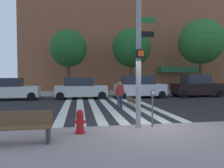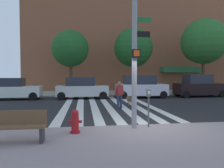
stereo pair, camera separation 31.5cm
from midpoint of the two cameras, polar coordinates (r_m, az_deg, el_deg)
The scene contains 17 objects.
ground_plane at distance 13.89m, azimuth 2.73°, elevation -5.93°, with size 160.00×160.00×0.00m, color #232326.
sidewalk_near at distance 5.89m, azimuth 18.77°, elevation -16.88°, with size 60.00×5.00×0.15m, color gray.
sidewalk_far at distance 22.78m, azimuth -1.42°, elevation -2.49°, with size 80.00×6.00×0.15m, color #9DA18F.
crosswalk_stripes at distance 13.76m, azimuth -0.59°, elevation -5.99°, with size 5.85×11.49×0.01m.
traffic_light_pole at distance 7.40m, azimuth 7.66°, elevation 14.18°, with size 0.74×0.46×5.80m.
fire_hydrant at distance 6.82m, azimuth -8.87°, elevation -10.22°, with size 0.44×0.32×0.76m.
parking_meter_curbside at distance 7.54m, azimuth 11.28°, elevation -5.10°, with size 0.14×0.11×1.36m.
sidewalk_bench at distance 6.32m, azimuth -23.65°, elevation -10.60°, with size 1.60×0.44×0.87m.
parked_car_near_curb at distance 18.98m, azimuth -25.98°, elevation -1.31°, with size 4.91×2.03×1.81m.
parked_car_behind_first at distance 18.03m, azimuth -7.85°, elevation -1.19°, with size 4.42×1.94×1.85m.
parked_car_third_in_line at distance 18.76m, azimuth 8.37°, elevation -0.76°, with size 4.54×2.15×2.02m.
parked_car_fourth_in_line at distance 21.03m, azimuth 23.26°, elevation -0.61°, with size 4.53×1.95×2.09m.
street_tree_nearest at distance 21.95m, azimuth -11.05°, elevation 9.55°, with size 3.80×3.80×6.54m.
street_tree_middle at distance 22.34m, azimuth 6.33°, elevation 9.91°, with size 4.11×4.11×6.87m.
street_tree_further at distance 24.70m, azimuth 24.39°, elevation 10.64°, with size 4.85×4.85×7.94m.
pedestrian_dog_walker at distance 12.45m, azimuth 2.80°, elevation -2.60°, with size 0.69×0.36×1.64m.
dog_on_leash at distance 13.43m, azimuth 5.77°, elevation -4.32°, with size 0.50×0.96×0.65m.
Camera 2 is at (-2.35, -7.49, 2.00)m, focal length 33.05 mm.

